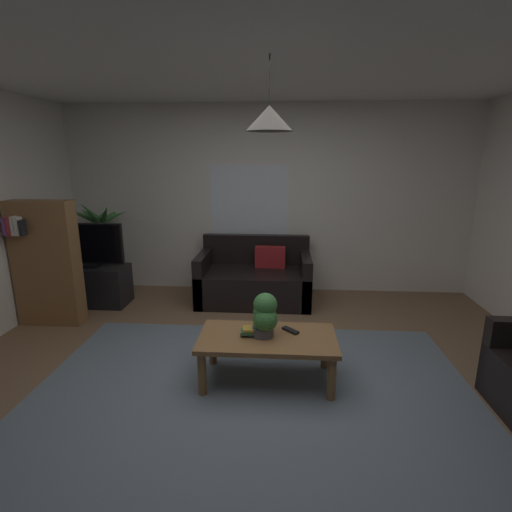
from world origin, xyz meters
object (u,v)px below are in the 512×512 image
at_px(book_on_table_1, 250,332).
at_px(book_on_table_2, 250,329).
at_px(remote_on_table_0, 290,330).
at_px(pendant_lamp, 269,118).
at_px(tv_stand, 92,285).
at_px(potted_palm_corner, 103,247).
at_px(bookshelf_corner, 46,263).
at_px(couch_under_window, 255,280).
at_px(book_on_table_0, 251,334).
at_px(tv, 87,245).
at_px(potted_plant_on_table, 265,314).
at_px(coffee_table, 267,343).

xyz_separation_m(book_on_table_1, book_on_table_2, (-0.00, 0.01, 0.02)).
bearing_deg(remote_on_table_0, pendant_lamp, 163.22).
distance_m(tv_stand, potted_palm_corner, 0.65).
relative_size(book_on_table_1, book_on_table_2, 1.36).
distance_m(potted_palm_corner, bookshelf_corner, 1.14).
distance_m(book_on_table_2, bookshelf_corner, 2.58).
height_order(couch_under_window, pendant_lamp, pendant_lamp).
height_order(book_on_table_0, tv, tv).
bearing_deg(couch_under_window, potted_plant_on_table, -83.34).
distance_m(potted_palm_corner, pendant_lamp, 3.54).
xyz_separation_m(couch_under_window, remote_on_table_0, (0.43, -1.79, 0.14)).
xyz_separation_m(couch_under_window, bookshelf_corner, (-2.26, -0.87, 0.44)).
bearing_deg(tv, couch_under_window, 8.02).
height_order(book_on_table_0, bookshelf_corner, bookshelf_corner).
relative_size(couch_under_window, tv, 1.59).
bearing_deg(tv_stand, book_on_table_1, -36.82).
xyz_separation_m(coffee_table, potted_plant_on_table, (-0.02, 0.01, 0.25)).
bearing_deg(potted_plant_on_table, bookshelf_corner, 157.89).
distance_m(potted_plant_on_table, pendant_lamp, 1.52).
relative_size(book_on_table_2, potted_palm_corner, 0.09).
bearing_deg(book_on_table_1, pendant_lamp, 1.93).
bearing_deg(bookshelf_corner, remote_on_table_0, -18.85).
bearing_deg(pendant_lamp, tv, 145.34).
height_order(book_on_table_1, tv_stand, tv_stand).
bearing_deg(remote_on_table_0, tv, 104.31).
bearing_deg(coffee_table, potted_palm_corner, 137.98).
bearing_deg(book_on_table_2, remote_on_table_0, 16.35).
height_order(book_on_table_0, potted_palm_corner, potted_palm_corner).
xyz_separation_m(book_on_table_0, potted_plant_on_table, (0.12, 0.01, 0.18)).
bearing_deg(book_on_table_1, potted_plant_on_table, 9.09).
bearing_deg(couch_under_window, potted_palm_corner, 173.16).
bearing_deg(book_on_table_0, tv_stand, 143.39).
bearing_deg(book_on_table_1, couch_under_window, 93.08).
height_order(book_on_table_2, potted_palm_corner, potted_palm_corner).
bearing_deg(couch_under_window, book_on_table_1, -86.92).
xyz_separation_m(book_on_table_0, tv_stand, (-2.17, 1.61, -0.17)).
distance_m(book_on_table_0, tv_stand, 2.71).
height_order(couch_under_window, potted_plant_on_table, couch_under_window).
bearing_deg(book_on_table_0, bookshelf_corner, 156.78).
height_order(book_on_table_1, potted_palm_corner, potted_palm_corner).
relative_size(coffee_table, remote_on_table_0, 7.10).
bearing_deg(book_on_table_1, book_on_table_2, 114.74).
relative_size(remote_on_table_0, tv, 0.18).
relative_size(book_on_table_0, book_on_table_2, 1.24).
xyz_separation_m(book_on_table_2, tv_stand, (-2.17, 1.62, -0.22)).
bearing_deg(book_on_table_0, remote_on_table_0, 15.67).
relative_size(couch_under_window, tv_stand, 1.60).
relative_size(tv, potted_palm_corner, 0.68).
relative_size(tv, pendant_lamp, 1.77).
bearing_deg(tv, tv_stand, 90.00).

